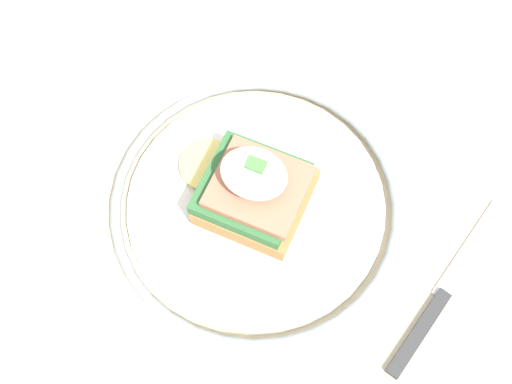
{
  "coord_description": "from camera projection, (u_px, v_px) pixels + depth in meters",
  "views": [
    {
      "loc": [
        0.08,
        -0.17,
        1.3
      ],
      "look_at": [
        -0.02,
        0.05,
        0.78
      ],
      "focal_mm": 45.0,
      "sensor_mm": 36.0,
      "label": 1
    }
  ],
  "objects": [
    {
      "name": "ground_plane",
      "position": [
        254.0,
        382.0,
        1.26
      ],
      "size": [
        6.0,
        6.0,
        0.0
      ],
      "primitive_type": "plane",
      "color": "#B2ADA3"
    },
    {
      "name": "dining_table",
      "position": [
        252.0,
        301.0,
        0.7
      ],
      "size": [
        1.01,
        0.66,
        0.75
      ],
      "color": "#C6B28E",
      "rests_on": "ground_plane"
    },
    {
      "name": "plate",
      "position": [
        256.0,
        204.0,
        0.6
      ],
      "size": [
        0.27,
        0.27,
        0.02
      ],
      "color": "silver",
      "rests_on": "dining_table"
    },
    {
      "name": "sandwich",
      "position": [
        254.0,
        188.0,
        0.57
      ],
      "size": [
        0.13,
        0.09,
        0.08
      ],
      "color": "#9E703D",
      "rests_on": "plate"
    },
    {
      "name": "fork",
      "position": [
        90.0,
        131.0,
        0.64
      ],
      "size": [
        0.02,
        0.14,
        0.0
      ],
      "color": "silver",
      "rests_on": "dining_table"
    },
    {
      "name": "knife",
      "position": [
        441.0,
        297.0,
        0.57
      ],
      "size": [
        0.06,
        0.19,
        0.01
      ],
      "color": "#2D2D2D",
      "rests_on": "dining_table"
    }
  ]
}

